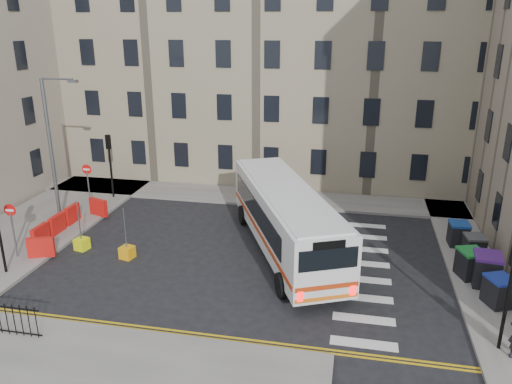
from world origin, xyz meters
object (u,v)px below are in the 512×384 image
(wheelie_bin_a, at_px, (499,291))
(wheelie_bin_b, at_px, (486,269))
(bollard_yellow, at_px, (82,244))
(bus, at_px, (285,216))
(wheelie_bin_c, at_px, (471,263))
(streetlamp, at_px, (51,150))
(wheelie_bin_d, at_px, (474,247))
(wheelie_bin_e, at_px, (458,234))
(bollard_chevron, at_px, (127,252))

(wheelie_bin_a, relative_size, wheelie_bin_b, 0.96)
(bollard_yellow, bearing_deg, wheelie_bin_b, 0.09)
(bus, bearing_deg, wheelie_bin_c, -32.66)
(wheelie_bin_a, relative_size, bollard_yellow, 2.28)
(wheelie_bin_a, bearing_deg, wheelie_bin_c, 83.66)
(wheelie_bin_b, relative_size, wheelie_bin_c, 1.01)
(streetlamp, xyz_separation_m, wheelie_bin_a, (22.24, -4.47, -3.58))
(wheelie_bin_b, relative_size, wheelie_bin_d, 1.25)
(bus, xyz_separation_m, wheelie_bin_e, (8.58, 2.20, -1.12))
(bollard_yellow, bearing_deg, bollard_chevron, -9.53)
(bus, distance_m, wheelie_bin_d, 9.17)
(wheelie_bin_a, distance_m, bollard_chevron, 16.61)
(streetlamp, xyz_separation_m, bollard_chevron, (5.68, -3.32, -4.04))
(streetlamp, bearing_deg, wheelie_bin_b, -7.32)
(streetlamp, height_order, wheelie_bin_e, streetlamp)
(wheelie_bin_c, height_order, wheelie_bin_e, wheelie_bin_c)
(bus, bearing_deg, wheelie_bin_e, -9.97)
(wheelie_bin_d, height_order, wheelie_bin_e, wheelie_bin_e)
(streetlamp, bearing_deg, bollard_chevron, -30.31)
(wheelie_bin_c, distance_m, bollard_yellow, 18.60)
(wheelie_bin_a, bearing_deg, wheelie_bin_b, 72.09)
(wheelie_bin_b, xyz_separation_m, wheelie_bin_d, (0.02, 2.65, -0.14))
(bus, distance_m, bollard_chevron, 7.91)
(streetlamp, bearing_deg, wheelie_bin_c, -5.90)
(wheelie_bin_d, relative_size, wheelie_bin_e, 0.95)
(streetlamp, xyz_separation_m, wheelie_bin_c, (21.58, -2.23, -3.54))
(bus, xyz_separation_m, wheelie_bin_b, (9.04, -1.86, -1.00))
(wheelie_bin_b, bearing_deg, wheelie_bin_c, 136.39)
(bus, bearing_deg, wheelie_bin_b, -35.96)
(bus, height_order, wheelie_bin_e, bus)
(wheelie_bin_a, distance_m, wheelie_bin_b, 1.64)
(wheelie_bin_b, xyz_separation_m, bollard_yellow, (-19.10, -0.03, -0.57))
(wheelie_bin_a, height_order, wheelie_bin_d, wheelie_bin_a)
(streetlamp, relative_size, wheelie_bin_a, 5.96)
(wheelie_bin_d, height_order, bollard_yellow, wheelie_bin_d)
(wheelie_bin_b, height_order, wheelie_bin_c, wheelie_bin_b)
(bollard_chevron, bearing_deg, bus, 17.52)
(wheelie_bin_b, height_order, bollard_chevron, wheelie_bin_b)
(wheelie_bin_e, bearing_deg, bollard_yellow, -170.20)
(streetlamp, height_order, wheelie_bin_c, streetlamp)
(wheelie_bin_b, bearing_deg, streetlamp, 178.67)
(bus, distance_m, bollard_yellow, 10.36)
(wheelie_bin_e, bearing_deg, wheelie_bin_d, -73.76)
(wheelie_bin_c, relative_size, bollard_yellow, 2.35)
(bus, bearing_deg, bollard_yellow, 166.25)
(streetlamp, distance_m, wheelie_bin_d, 22.42)
(bus, relative_size, wheelie_bin_b, 8.40)
(wheelie_bin_c, bearing_deg, wheelie_bin_e, 70.49)
(bollard_yellow, bearing_deg, streetlamp, 136.27)
(wheelie_bin_d, distance_m, bollard_yellow, 19.32)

